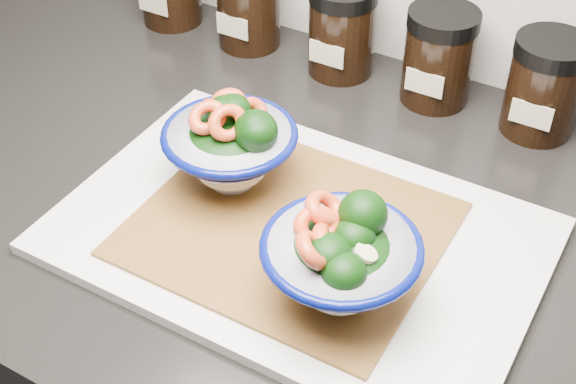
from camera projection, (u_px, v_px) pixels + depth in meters
The scene contains 9 objects.
countertop at pixel (192, 173), 0.88m from camera, with size 3.50×0.60×0.04m, color black.
cutting_board at pixel (298, 236), 0.76m from camera, with size 0.45×0.30×0.01m, color silver.
bamboo_mat at pixel (288, 229), 0.76m from camera, with size 0.28×0.24×0.00m, color #905C2B.
bowl_left at pixel (232, 145), 0.78m from camera, with size 0.13×0.13×0.10m.
bowl_right at pixel (341, 260), 0.67m from camera, with size 0.14×0.14×0.10m.
spice_jar_b at pixel (248, 3), 1.01m from camera, with size 0.08×0.08×0.11m.
spice_jar_c at pixel (342, 30), 0.96m from camera, with size 0.08×0.08×0.11m.
spice_jar_d at pixel (439, 57), 0.91m from camera, with size 0.08×0.08×0.11m.
spice_jar_e at pixel (544, 86), 0.87m from camera, with size 0.08×0.08×0.11m.
Camera 1 is at (0.43, 0.92, 1.44)m, focal length 50.00 mm.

